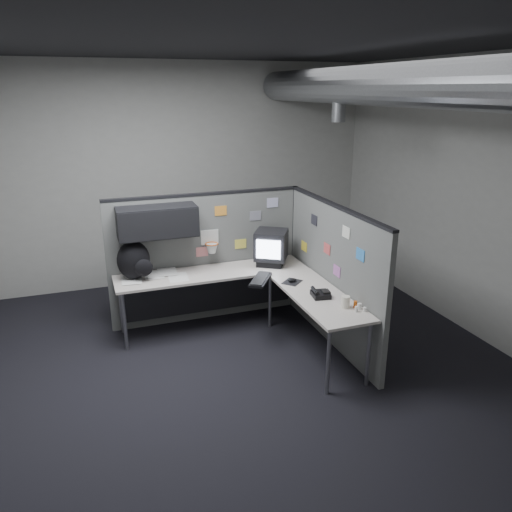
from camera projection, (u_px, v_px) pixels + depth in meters
name	position (u px, v px, depth m)	size (l,w,h in m)	color
room	(299.00, 166.00, 4.88)	(5.62, 5.62, 3.22)	black
partition_back	(194.00, 246.00, 6.07)	(2.44, 0.42, 1.63)	#5C5F5C
partition_right	(332.00, 274.00, 5.65)	(0.07, 2.23, 1.63)	#5C5F5C
desk	(239.00, 286.00, 5.85)	(2.31, 2.11, 0.73)	beige
monitor	(271.00, 247.00, 6.18)	(0.52, 0.52, 0.43)	black
keyboard	(260.00, 279.00, 5.69)	(0.39, 0.47, 0.04)	black
mouse	(292.00, 281.00, 5.65)	(0.27, 0.27, 0.05)	black
phone	(320.00, 294.00, 5.25)	(0.20, 0.22, 0.09)	black
bottles	(358.00, 307.00, 4.95)	(0.11, 0.15, 0.07)	silver
cup	(345.00, 302.00, 4.99)	(0.09, 0.09, 0.12)	silver
papers	(158.00, 276.00, 5.84)	(0.77, 0.55, 0.01)	white
backpack	(134.00, 261.00, 5.68)	(0.44, 0.39, 0.46)	black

